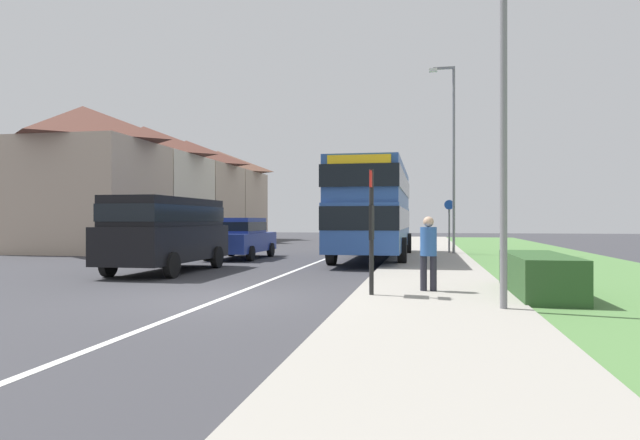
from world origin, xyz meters
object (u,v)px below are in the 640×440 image
Objects in this scene: parked_van_black at (167,228)px; cycle_route_sign at (449,224)px; pedestrian_at_stop at (428,250)px; bus_stop_sign at (371,223)px; double_decker_bus at (374,207)px; street_lamp_near at (497,43)px; parked_car_blue at (240,236)px; street_lamp_mid at (452,149)px.

cycle_route_sign reaches higher than parked_van_black.
bus_stop_sign reaches higher than pedestrian_at_stop.
bus_stop_sign is at bearing -97.98° from cycle_route_sign.
double_decker_bus is 1.29× the size of street_lamp_near.
street_lamp_near is (0.13, -16.27, 3.12)m from cycle_route_sign.
parked_car_blue is 9.54m from cycle_route_sign.
cycle_route_sign is 3.41m from street_lamp_mid.
street_lamp_near reaches higher than double_decker_bus.
bus_stop_sign is 1.03× the size of cycle_route_sign.
double_decker_bus is at bearing 95.05° from bus_stop_sign.
cycle_route_sign is at bearing 24.99° from parked_car_blue.
parked_car_blue is (0.21, 6.11, -0.42)m from parked_van_black.
pedestrian_at_stop is at bearing 118.01° from street_lamp_near.
street_lamp_near reaches higher than parked_car_blue.
street_lamp_mid reaches higher than pedestrian_at_stop.
bus_stop_sign reaches higher than parked_van_black.
parked_van_black is 8.84m from pedestrian_at_stop.
bus_stop_sign is at bearing -84.95° from double_decker_bus.
bus_stop_sign is (6.53, -10.96, 0.61)m from parked_car_blue.
pedestrian_at_stop is 0.64× the size of bus_stop_sign.
bus_stop_sign is 15.13m from cycle_route_sign.
double_decker_bus is at bearing 3.90° from parked_car_blue.
pedestrian_at_stop is (7.64, -10.14, 0.05)m from parked_car_blue.
pedestrian_at_stop is 0.66× the size of cycle_route_sign.
parked_van_black reaches higher than pedestrian_at_stop.
street_lamp_near is (1.12, -2.11, 3.58)m from pedestrian_at_stop.
double_decker_bus reaches higher than parked_van_black.
parked_car_blue reaches higher than pedestrian_at_stop.
street_lamp_mid is at bearing 90.18° from street_lamp_near.
double_decker_bus is 2.26× the size of parked_car_blue.
double_decker_bus is at bearing 101.35° from pedestrian_at_stop.
street_lamp_mid is at bearing 85.48° from pedestrian_at_stop.
parked_van_black is at bearing -131.52° from double_decker_bus.
street_lamp_mid is (1.07, 13.58, 3.81)m from pedestrian_at_stop.
pedestrian_at_stop is 0.21× the size of street_lamp_near.
street_lamp_near is at bearing -30.01° from bus_stop_sign.
street_lamp_near is 0.95× the size of street_lamp_mid.
street_lamp_near is at bearing -61.99° from pedestrian_at_stop.
street_lamp_mid reaches higher than parked_car_blue.
cycle_route_sign is (3.10, 3.65, -0.71)m from double_decker_bus.
double_decker_bus is 6.16× the size of pedestrian_at_stop.
parked_car_blue is 10.13m from street_lamp_mid.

